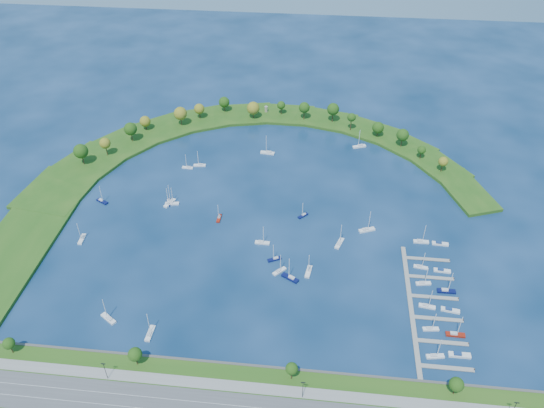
# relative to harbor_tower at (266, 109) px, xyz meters

# --- Properties ---
(ground) EXTENTS (700.00, 700.00, 0.00)m
(ground) POSITION_rel_harbor_tower_xyz_m (11.69, -119.27, -4.27)
(ground) COLOR #07223F
(ground) RESTS_ON ground
(breakwater) EXTENTS (286.74, 247.64, 2.00)m
(breakwater) POSITION_rel_harbor_tower_xyz_m (-34.64, -70.56, -3.28)
(breakwater) COLOR #235316
(breakwater) RESTS_ON ground
(breakwater_trees) EXTENTS (235.89, 89.00, 14.93)m
(breakwater_trees) POSITION_rel_harbor_tower_xyz_m (-13.38, -32.73, 6.49)
(breakwater_trees) COLOR #382314
(breakwater_trees) RESTS_ON breakwater
(harbor_tower) EXTENTS (2.60, 2.60, 4.44)m
(harbor_tower) POSITION_rel_harbor_tower_xyz_m (0.00, 0.00, 0.00)
(harbor_tower) COLOR gray
(harbor_tower) RESTS_ON breakwater
(dock_system) EXTENTS (24.28, 82.00, 1.60)m
(dock_system) POSITION_rel_harbor_tower_xyz_m (96.99, -180.27, -3.92)
(dock_system) COLOR gray
(dock_system) RESTS_ON ground
(moored_boat_0) EXTENTS (8.65, 6.90, 12.87)m
(moored_boat_0) POSITION_rel_harbor_tower_xyz_m (-49.43, -203.19, -3.34)
(moored_boat_0) COLOR white
(moored_boat_0) RESTS_ON ground
(moored_boat_1) EXTENTS (8.01, 2.98, 11.50)m
(moored_boat_1) POSITION_rel_harbor_tower_xyz_m (-34.84, -74.17, -3.38)
(moored_boat_1) COLOR white
(moored_boat_1) RESTS_ON ground
(moored_boat_2) EXTENTS (5.31, 9.17, 13.02)m
(moored_boat_2) POSITION_rel_harbor_tower_xyz_m (55.86, -140.26, -3.34)
(moored_boat_2) COLOR white
(moored_boat_2) RESTS_ON ground
(moored_boat_3) EXTENTS (6.97, 7.02, 11.36)m
(moored_boat_3) POSITION_rel_harbor_tower_xyz_m (25.81, -164.41, -3.39)
(moored_boat_3) COLOR white
(moored_boat_3) RESTS_ON ground
(moored_boat_4) EXTENTS (2.06, 7.11, 10.42)m
(moored_boat_4) POSITION_rel_harbor_tower_xyz_m (-12.35, -126.06, -3.41)
(moored_boat_4) COLOR maroon
(moored_boat_4) RESTS_ON ground
(moored_boat_5) EXTENTS (8.31, 3.29, 11.89)m
(moored_boat_5) POSITION_rel_harbor_tower_xyz_m (-42.44, -115.66, -3.37)
(moored_boat_5) COLOR white
(moored_boat_5) RESTS_ON ground
(moored_boat_6) EXTENTS (5.78, 9.19, 13.11)m
(moored_boat_6) POSITION_rel_harbor_tower_xyz_m (-43.90, -115.50, -3.33)
(moored_boat_6) COLOR white
(moored_boat_6) RESTS_ON ground
(moored_boat_7) EXTENTS (6.05, 6.10, 9.87)m
(moored_boat_7) POSITION_rel_harbor_tower_xyz_m (35.04, -118.58, -3.42)
(moored_boat_7) COLOR #0B1145
(moored_boat_7) RESTS_ON ground
(moored_boat_8) EXTENTS (9.44, 5.68, 13.43)m
(moored_boat_8) POSITION_rel_harbor_tower_xyz_m (68.86, -39.92, -3.32)
(moored_boat_8) COLOR white
(moored_boat_8) RESTS_ON ground
(moored_boat_9) EXTENTS (7.14, 2.38, 10.35)m
(moored_boat_9) POSITION_rel_harbor_tower_xyz_m (-42.04, -77.60, -3.41)
(moored_boat_9) COLOR white
(moored_boat_9) RESTS_ON ground
(moored_boat_10) EXTENTS (3.60, 8.77, 12.52)m
(moored_boat_10) POSITION_rel_harbor_tower_xyz_m (40.53, -163.04, -3.35)
(moored_boat_10) COLOR white
(moored_boat_10) RESTS_ON ground
(moored_boat_11) EXTENTS (9.42, 5.80, 13.41)m
(moored_boat_11) POSITION_rel_harbor_tower_xyz_m (70.86, -127.56, -3.32)
(moored_boat_11) COLOR white
(moored_boat_11) RESTS_ON ground
(moored_boat_12) EXTENTS (3.68, 7.79, 11.04)m
(moored_boat_12) POSITION_rel_harbor_tower_xyz_m (-44.92, -114.53, -3.39)
(moored_boat_12) COLOR #0B1145
(moored_boat_12) RESTS_ON ground
(moored_boat_13) EXTENTS (8.11, 5.64, 11.72)m
(moored_boat_13) POSITION_rel_harbor_tower_xyz_m (-84.15, -118.01, -3.38)
(moored_boat_13) COLOR #0B1145
(moored_boat_13) RESTS_ON ground
(moored_boat_14) EXTENTS (2.80, 8.31, 12.03)m
(moored_boat_14) POSITION_rel_harbor_tower_xyz_m (-82.99, -151.54, -3.37)
(moored_boat_14) COLOR white
(moored_boat_14) RESTS_ON ground
(moored_boat_15) EXTENTS (9.64, 3.61, 13.83)m
(moored_boat_15) POSITION_rel_harbor_tower_xyz_m (7.34, -54.71, -3.31)
(moored_boat_15) COLOR white
(moored_boat_15) RESTS_ON ground
(moored_boat_16) EXTENTS (7.96, 2.42, 11.61)m
(moored_boat_16) POSITION_rel_harbor_tower_xyz_m (14.55, -143.96, -3.38)
(moored_boat_16) COLOR white
(moored_boat_16) RESTS_ON ground
(moored_boat_17) EXTENTS (7.43, 5.11, 10.72)m
(moored_boat_17) POSITION_rel_harbor_tower_xyz_m (22.49, -155.90, -3.40)
(moored_boat_17) COLOR #0B1145
(moored_boat_17) RESTS_ON ground
(moored_boat_18) EXTENTS (2.68, 8.76, 12.77)m
(moored_boat_18) POSITION_rel_harbor_tower_xyz_m (-28.02, -209.36, -3.34)
(moored_boat_18) COLOR white
(moored_boat_18) RESTS_ON ground
(moored_boat_19) EXTENTS (9.21, 6.79, 13.46)m
(moored_boat_19) POSITION_rel_harbor_tower_xyz_m (31.65, -168.57, -3.32)
(moored_boat_19) COLOR #0B1145
(moored_boat_19) RESTS_ON ground
(docked_boat_0) EXTENTS (8.03, 3.44, 11.44)m
(docked_boat_0) POSITION_rel_harbor_tower_xyz_m (97.22, -208.07, -3.38)
(docked_boat_0) COLOR white
(docked_boat_0) RESTS_ON ground
(docked_boat_1) EXTENTS (9.42, 2.65, 1.92)m
(docked_boat_1) POSITION_rel_harbor_tower_xyz_m (107.65, -206.35, -3.57)
(docked_boat_1) COLOR white
(docked_boat_1) RESTS_ON ground
(docked_boat_2) EXTENTS (7.49, 2.88, 10.74)m
(docked_boat_2) POSITION_rel_harbor_tower_xyz_m (97.23, -193.33, -3.40)
(docked_boat_2) COLOR white
(docked_boat_2) RESTS_ON ground
(docked_boat_3) EXTENTS (8.56, 2.51, 12.54)m
(docked_boat_3) POSITION_rel_harbor_tower_xyz_m (107.70, -195.42, -3.35)
(docked_boat_3) COLOR maroon
(docked_boat_3) RESTS_ON ground
(docked_boat_4) EXTENTS (7.94, 3.30, 11.31)m
(docked_boat_4) POSITION_rel_harbor_tower_xyz_m (97.22, -179.98, -3.39)
(docked_boat_4) COLOR white
(docked_boat_4) RESTS_ON ground
(docked_boat_5) EXTENTS (8.86, 3.73, 1.75)m
(docked_boat_5) POSITION_rel_harbor_tower_xyz_m (107.67, -181.24, -3.63)
(docked_boat_5) COLOR white
(docked_boat_5) RESTS_ON ground
(docked_boat_6) EXTENTS (7.70, 3.23, 10.97)m
(docked_boat_6) POSITION_rel_harbor_tower_xyz_m (97.22, -165.13, -3.40)
(docked_boat_6) COLOR white
(docked_boat_6) RESTS_ON ground
(docked_boat_7) EXTENTS (8.82, 2.54, 12.94)m
(docked_boat_7) POSITION_rel_harbor_tower_xyz_m (107.70, -169.19, -3.34)
(docked_boat_7) COLOR #0B1145
(docked_boat_7) RESTS_ON ground
(docked_boat_8) EXTENTS (7.33, 3.10, 10.44)m
(docked_boat_8) POSITION_rel_harbor_tower_xyz_m (97.23, -153.68, -3.41)
(docked_boat_8) COLOR white
(docked_boat_8) RESTS_ON ground
(docked_boat_9) EXTENTS (8.57, 3.02, 1.72)m
(docked_boat_9) POSITION_rel_harbor_tower_xyz_m (107.67, -155.21, -3.64)
(docked_boat_9) COLOR white
(docked_boat_9) RESTS_ON ground
(docked_boat_10) EXTENTS (8.18, 2.34, 12.00)m
(docked_boat_10) POSITION_rel_harbor_tower_xyz_m (99.61, -134.06, -3.37)
(docked_boat_10) COLOR white
(docked_boat_10) RESTS_ON ground
(docked_boat_11) EXTENTS (8.72, 2.94, 1.75)m
(docked_boat_11) POSITION_rel_harbor_tower_xyz_m (109.56, -134.68, -3.63)
(docked_boat_11) COLOR white
(docked_boat_11) RESTS_ON ground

